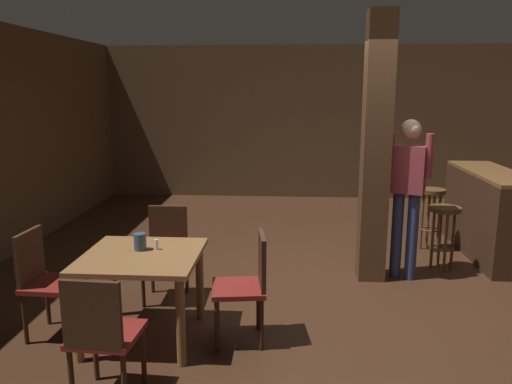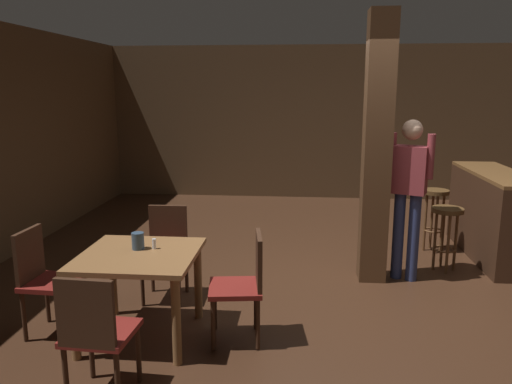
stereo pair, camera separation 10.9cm
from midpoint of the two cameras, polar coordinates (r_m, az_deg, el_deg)
ground_plane at (r=5.30m, az=10.23°, el=-10.97°), size 10.80×10.80×0.00m
wall_back at (r=9.40m, az=8.21°, el=7.82°), size 8.00×0.10×2.80m
pillar at (r=5.33m, az=14.22°, el=4.61°), size 0.28×0.28×2.80m
dining_table at (r=4.18m, az=-12.42°, el=-8.42°), size 0.93×0.93×0.73m
chair_south at (r=3.47m, az=-16.97°, el=-14.89°), size 0.44×0.44×0.89m
chair_east at (r=4.08m, az=-0.54°, el=-10.18°), size 0.47×0.47×0.89m
chair_west at (r=4.53m, az=-22.43°, el=-8.82°), size 0.44×0.44×0.89m
chair_north at (r=4.98m, az=-9.63°, el=-6.24°), size 0.43×0.43×0.89m
napkin_cup at (r=4.22m, az=-12.62°, el=-5.48°), size 0.10×0.10×0.14m
salt_shaker at (r=4.21m, az=-10.83°, el=-5.84°), size 0.03×0.03×0.09m
standing_person at (r=5.48m, az=17.61°, el=0.39°), size 0.46×0.32×1.72m
bar_counter at (r=6.69m, az=25.26°, el=-2.29°), size 0.56×1.80×1.05m
bar_stool_near at (r=6.00m, az=21.44°, el=-3.38°), size 0.35×0.35×0.73m
bar_stool_mid at (r=6.66m, az=20.21°, el=-1.55°), size 0.32×0.32×0.79m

